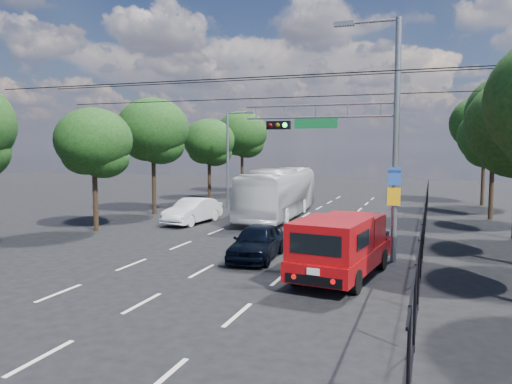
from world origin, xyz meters
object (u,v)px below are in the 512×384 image
at_px(navy_hatchback, 257,242).
at_px(signal_mast, 365,129).
at_px(red_pickup, 341,245).
at_px(white_bus, 279,193).
at_px(white_van, 193,211).

bearing_deg(navy_hatchback, signal_mast, 15.51).
xyz_separation_m(red_pickup, navy_hatchback, (-3.74, 1.80, -0.46)).
bearing_deg(red_pickup, signal_mast, 84.76).
bearing_deg(red_pickup, navy_hatchback, 154.26).
relative_size(navy_hatchback, white_bus, 0.37).
relative_size(red_pickup, white_bus, 0.54).
xyz_separation_m(signal_mast, red_pickup, (-0.30, -3.25, -4.07)).
bearing_deg(white_van, red_pickup, -35.50).
distance_m(navy_hatchback, white_van, 10.20).
xyz_separation_m(signal_mast, white_van, (-10.78, 6.20, -4.50)).
relative_size(red_pickup, navy_hatchback, 1.46).
distance_m(red_pickup, white_bus, 15.11).
height_order(signal_mast, red_pickup, signal_mast).
height_order(navy_hatchback, white_van, white_van).
xyz_separation_m(navy_hatchback, white_bus, (-2.70, 11.87, 0.86)).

